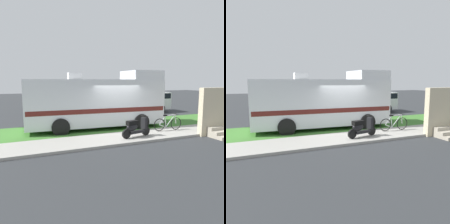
# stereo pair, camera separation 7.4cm
# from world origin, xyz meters

# --- Properties ---
(ground_plane) EXTENTS (80.00, 80.00, 0.00)m
(ground_plane) POSITION_xyz_m (0.00, 0.00, 0.00)
(ground_plane) COLOR #2D3033
(sidewalk) EXTENTS (24.00, 2.00, 0.12)m
(sidewalk) POSITION_xyz_m (0.00, -1.20, 0.06)
(sidewalk) COLOR #9E9B93
(sidewalk) RESTS_ON ground
(grass_strip) EXTENTS (24.00, 3.40, 0.08)m
(grass_strip) POSITION_xyz_m (0.00, 1.50, 0.04)
(grass_strip) COLOR #3D752D
(grass_strip) RESTS_ON ground
(motorhome_rv) EXTENTS (7.71, 3.06, 3.31)m
(motorhome_rv) POSITION_xyz_m (-0.69, 1.60, 1.57)
(motorhome_rv) COLOR silver
(motorhome_rv) RESTS_ON ground
(scooter) EXTENTS (1.61, 0.59, 0.97)m
(scooter) POSITION_xyz_m (0.13, -1.46, 0.58)
(scooter) COLOR black
(scooter) RESTS_ON ground
(bicycle) EXTENTS (1.71, 0.52, 0.89)m
(bicycle) POSITION_xyz_m (2.41, -0.88, 0.49)
(bicycle) COLOR black
(bicycle) RESTS_ON ground
(pickup_truck_near) EXTENTS (5.74, 2.37, 1.73)m
(pickup_truck_near) POSITION_xyz_m (5.10, 6.19, 0.93)
(pickup_truck_near) COLOR silver
(pickup_truck_near) RESTS_ON ground
(porch_steps) EXTENTS (2.00, 1.26, 2.40)m
(porch_steps) POSITION_xyz_m (4.35, -2.29, 0.97)
(porch_steps) COLOR #B2A893
(porch_steps) RESTS_ON ground
(bottle_green) EXTENTS (0.06, 0.06, 0.30)m
(bottle_green) POSITION_xyz_m (5.22, -1.47, 0.25)
(bottle_green) COLOR navy
(bottle_green) RESTS_ON ground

